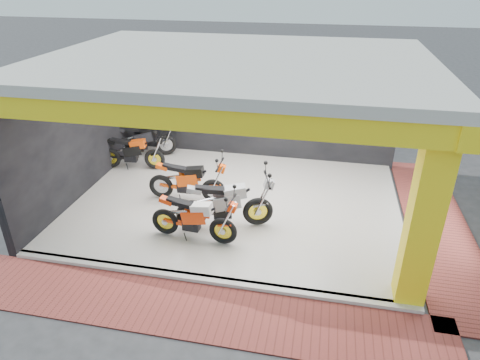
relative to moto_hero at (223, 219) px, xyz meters
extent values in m
plane|color=#2D2D30|center=(-0.11, -0.13, -0.73)|extent=(80.00, 80.00, 0.00)
cube|color=white|center=(-0.11, 1.87, -0.68)|extent=(8.00, 6.00, 0.10)
cube|color=beige|center=(-0.11, 1.87, 2.87)|extent=(8.40, 6.40, 0.20)
cube|color=black|center=(-0.11, 4.97, 1.02)|extent=(8.20, 0.20, 3.50)
cube|color=black|center=(-4.21, 1.87, 1.02)|extent=(0.20, 6.20, 3.50)
cube|color=yellow|center=(3.64, -0.88, 1.02)|extent=(0.50, 0.50, 3.50)
cube|color=yellow|center=(-0.11, -1.13, 2.57)|extent=(8.40, 0.30, 0.40)
cube|color=yellow|center=(3.89, 1.87, 2.57)|extent=(0.30, 6.40, 0.40)
cube|color=white|center=(-0.11, -1.15, -0.68)|extent=(8.00, 0.20, 0.10)
cube|color=maroon|center=(-0.11, -1.93, -0.71)|extent=(9.00, 1.40, 0.03)
cube|color=maroon|center=(4.69, 1.87, -0.71)|extent=(1.40, 7.00, 0.03)
camera|label=1|loc=(1.89, -7.35, 4.73)|focal=32.00mm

